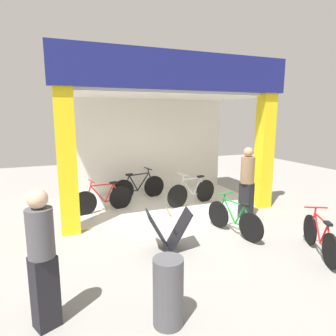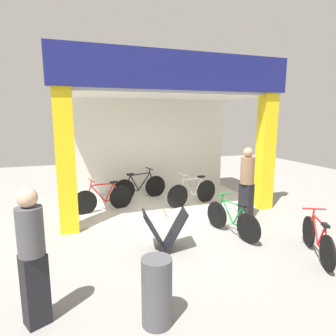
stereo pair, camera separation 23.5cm
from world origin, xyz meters
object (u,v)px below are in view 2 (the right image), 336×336
(bicycle_parked_0, at_px, (317,240))
(pedestrian_0, at_px, (247,182))
(bicycle_inside_1, at_px, (193,192))
(sandwich_board_sign, at_px, (165,230))
(bicycle_inside_0, at_px, (140,187))
(bicycle_inside_2, at_px, (104,198))
(bicycle_parked_1, at_px, (232,220))
(pedestrian_2, at_px, (32,256))
(trash_bin, at_px, (157,292))

(bicycle_parked_0, height_order, pedestrian_0, pedestrian_0)
(bicycle_inside_1, relative_size, sandwich_board_sign, 1.81)
(bicycle_inside_0, relative_size, bicycle_inside_2, 1.06)
(bicycle_inside_0, distance_m, bicycle_parked_0, 5.12)
(bicycle_parked_1, bearing_deg, bicycle_parked_0, -56.39)
(pedestrian_2, bearing_deg, bicycle_inside_0, 62.59)
(bicycle_parked_0, distance_m, pedestrian_0, 2.23)
(bicycle_parked_0, relative_size, trash_bin, 1.59)
(trash_bin, bearing_deg, bicycle_parked_1, 41.50)
(bicycle_inside_1, bearing_deg, sandwich_board_sign, -124.87)
(bicycle_parked_1, relative_size, pedestrian_0, 0.86)
(sandwich_board_sign, relative_size, pedestrian_0, 0.52)
(pedestrian_2, bearing_deg, pedestrian_0, 26.95)
(bicycle_parked_1, height_order, trash_bin, trash_bin)
(bicycle_parked_1, bearing_deg, pedestrian_0, 41.58)
(pedestrian_0, bearing_deg, bicycle_parked_1, -138.42)
(bicycle_inside_2, height_order, pedestrian_0, pedestrian_0)
(bicycle_parked_0, relative_size, pedestrian_2, 0.79)
(sandwich_board_sign, relative_size, trash_bin, 1.07)
(bicycle_inside_0, relative_size, pedestrian_0, 0.96)
(bicycle_parked_0, bearing_deg, sandwich_board_sign, 153.79)
(bicycle_parked_1, xyz_separation_m, trash_bin, (-2.31, -2.04, 0.09))
(bicycle_inside_2, bearing_deg, bicycle_parked_0, -49.59)
(bicycle_parked_1, relative_size, pedestrian_2, 0.89)
(bicycle_parked_0, xyz_separation_m, pedestrian_0, (-0.04, 2.15, 0.59))
(pedestrian_0, relative_size, trash_bin, 2.07)
(bicycle_inside_2, relative_size, bicycle_parked_0, 1.18)
(bicycle_parked_0, relative_size, sandwich_board_sign, 1.49)
(bicycle_inside_2, bearing_deg, pedestrian_0, -27.70)
(bicycle_inside_1, relative_size, bicycle_parked_0, 1.21)
(bicycle_parked_1, distance_m, pedestrian_2, 4.04)
(bicycle_inside_2, height_order, sandwich_board_sign, bicycle_inside_2)
(bicycle_inside_0, distance_m, bicycle_inside_2, 1.45)
(bicycle_inside_1, distance_m, pedestrian_2, 5.35)
(bicycle_inside_0, xyz_separation_m, pedestrian_0, (2.06, -2.52, 0.54))
(bicycle_inside_0, height_order, sandwich_board_sign, bicycle_inside_0)
(bicycle_inside_0, relative_size, trash_bin, 1.98)
(bicycle_parked_0, relative_size, bicycle_parked_1, 0.89)
(bicycle_inside_2, xyz_separation_m, bicycle_parked_1, (2.37, -2.49, -0.02))
(bicycle_inside_1, height_order, bicycle_parked_0, bicycle_inside_1)
(bicycle_parked_1, distance_m, sandwich_board_sign, 1.57)
(bicycle_parked_0, bearing_deg, bicycle_inside_2, 130.41)
(pedestrian_0, xyz_separation_m, pedestrian_2, (-4.57, -2.32, -0.04))
(pedestrian_0, distance_m, trash_bin, 4.28)
(pedestrian_0, bearing_deg, pedestrian_2, -153.05)
(sandwich_board_sign, bearing_deg, pedestrian_2, -146.86)
(bicycle_inside_2, bearing_deg, sandwich_board_sign, -72.97)
(pedestrian_0, bearing_deg, sandwich_board_sign, -159.06)
(pedestrian_0, height_order, pedestrian_2, pedestrian_0)
(bicycle_parked_1, height_order, pedestrian_2, pedestrian_2)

